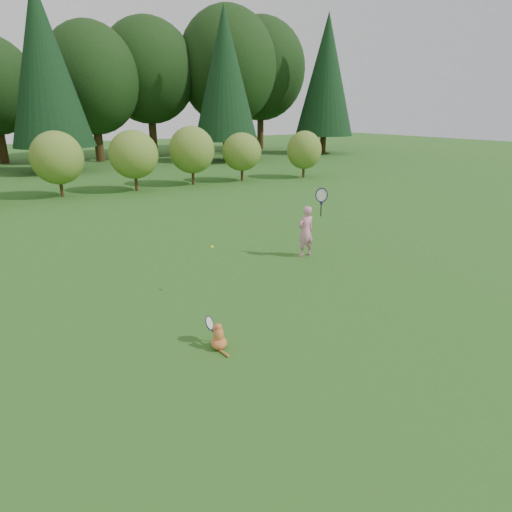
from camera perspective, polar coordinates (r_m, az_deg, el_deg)
ground at (r=8.29m, az=1.75°, el=-6.35°), size 100.00×100.00×0.00m
shrub_row at (r=19.80m, az=-19.88°, el=11.58°), size 28.00×3.00×2.80m
woodland_backdrop at (r=29.80m, az=-26.00°, el=24.77°), size 48.00×10.00×15.00m
child at (r=10.81m, az=6.71°, el=3.44°), size 0.72×0.45×1.94m
cat at (r=6.77m, az=-5.04°, el=-10.46°), size 0.40×0.65×0.57m
tennis_ball at (r=8.42m, az=-5.89°, el=1.21°), size 0.06×0.06×0.06m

